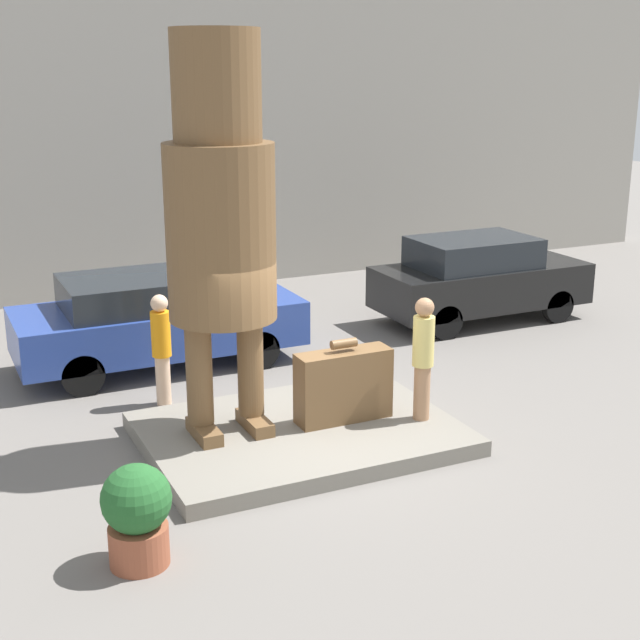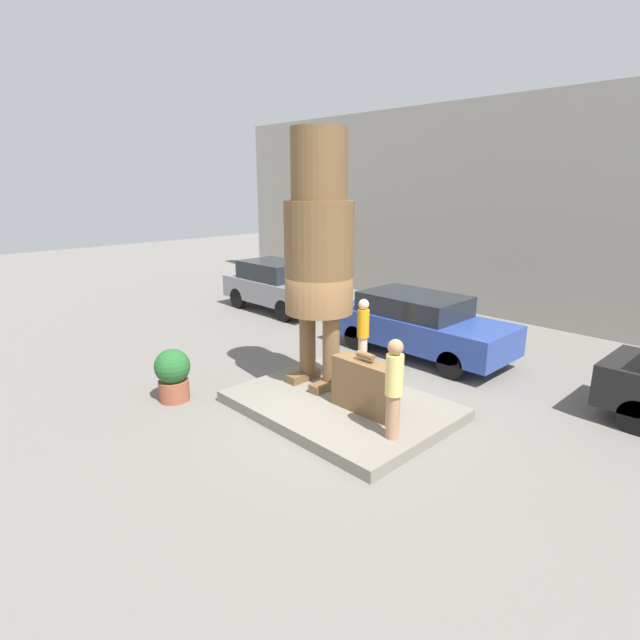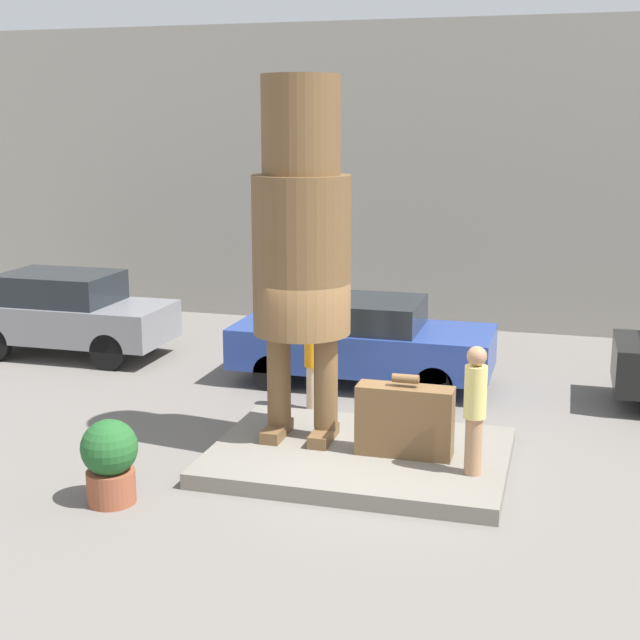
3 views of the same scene
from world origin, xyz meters
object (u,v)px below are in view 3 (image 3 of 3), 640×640
at_px(parked_car_grey, 68,312).
at_px(parked_car_blue, 359,339).
at_px(giant_suitcase, 405,420).
at_px(tourist, 475,405).
at_px(worker_hivis, 313,357).
at_px(statue_figure, 301,232).
at_px(planter_pot, 110,459).

xyz_separation_m(parked_car_grey, parked_car_blue, (6.18, -0.37, -0.06)).
relative_size(giant_suitcase, parked_car_grey, 0.32).
bearing_deg(tourist, worker_hivis, 138.49).
distance_m(statue_figure, giant_suitcase, 2.95).
bearing_deg(parked_car_blue, parked_car_grey, 176.57).
bearing_deg(tourist, giant_suitcase, 156.40).
height_order(parked_car_grey, parked_car_blue, parked_car_grey).
bearing_deg(giant_suitcase, parked_car_grey, 151.23).
height_order(statue_figure, worker_hivis, statue_figure).
bearing_deg(giant_suitcase, planter_pot, -148.38).
bearing_deg(parked_car_blue, planter_pot, -106.92).
xyz_separation_m(statue_figure, tourist, (2.54, -0.76, -2.04)).
bearing_deg(giant_suitcase, statue_figure, 167.90).
bearing_deg(statue_figure, planter_pot, -126.74).
height_order(statue_figure, parked_car_blue, statue_figure).
xyz_separation_m(parked_car_grey, worker_hivis, (5.80, -2.10, 0.03)).
bearing_deg(parked_car_blue, giant_suitcase, -68.27).
xyz_separation_m(giant_suitcase, parked_car_grey, (-7.72, 4.24, 0.18)).
distance_m(parked_car_grey, parked_car_blue, 6.19).
bearing_deg(planter_pot, parked_car_grey, 124.78).
bearing_deg(statue_figure, giant_suitcase, -12.10).
height_order(planter_pot, worker_hivis, worker_hivis).
xyz_separation_m(parked_car_blue, worker_hivis, (-0.38, -1.73, 0.09)).
distance_m(giant_suitcase, worker_hivis, 2.88).
xyz_separation_m(planter_pot, worker_hivis, (1.43, 4.19, 0.35)).
height_order(statue_figure, planter_pot, statue_figure).
distance_m(statue_figure, parked_car_grey, 7.65).
relative_size(planter_pot, worker_hivis, 0.64).
bearing_deg(parked_car_grey, giant_suitcase, -28.77).
bearing_deg(tourist, statue_figure, 163.29).
distance_m(tourist, worker_hivis, 3.87).
relative_size(statue_figure, giant_suitcase, 3.87).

